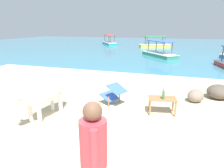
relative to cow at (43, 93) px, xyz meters
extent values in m
cube|color=#CCB78E|center=(1.80, -0.99, -0.72)|extent=(18.00, 14.00, 0.04)
cube|color=teal|center=(1.80, 21.01, -0.74)|extent=(60.00, 36.00, 0.03)
cylinder|color=silver|center=(0.11, -0.37, -0.43)|extent=(0.11, 0.11, 0.55)
cylinder|color=silver|center=(-0.20, -0.34, -0.43)|extent=(0.11, 0.11, 0.55)
cylinder|color=silver|center=(0.21, 0.44, -0.43)|extent=(0.11, 0.11, 0.55)
cylinder|color=silver|center=(-0.10, 0.48, -0.43)|extent=(0.11, 0.11, 0.55)
ellipsoid|color=silver|center=(0.01, 0.05, 0.01)|extent=(0.74, 1.55, 0.60)
ellipsoid|color=silver|center=(-0.11, -0.87, 0.11)|extent=(0.29, 0.43, 0.28)
cone|color=silver|center=(0.03, -0.88, 0.23)|extent=(0.11, 0.11, 0.10)
cone|color=silver|center=(-0.25, -0.85, 0.23)|extent=(0.11, 0.11, 0.10)
ellipsoid|color=silver|center=(-0.03, -0.21, 0.26)|extent=(0.27, 0.31, 0.20)
cube|color=olive|center=(3.00, 1.25, -0.25)|extent=(0.83, 0.58, 0.04)
cylinder|color=olive|center=(3.30, 1.49, -0.49)|extent=(0.05, 0.05, 0.44)
cylinder|color=olive|center=(3.37, 1.14, -0.49)|extent=(0.05, 0.05, 0.44)
cylinder|color=olive|center=(2.63, 1.36, -0.49)|extent=(0.05, 0.05, 0.44)
cylinder|color=olive|center=(2.70, 1.00, -0.49)|extent=(0.05, 0.05, 0.44)
cylinder|color=#2D6B38|center=(3.02, 1.16, -0.12)|extent=(0.07, 0.07, 0.22)
cylinder|color=#2D6B38|center=(3.02, 1.16, 0.02)|extent=(0.03, 0.03, 0.06)
cylinder|color=red|center=(3.02, 1.16, 0.06)|extent=(0.03, 0.03, 0.02)
cylinder|color=olive|center=(1.04, 1.37, -0.63)|extent=(0.04, 0.04, 0.14)
cylinder|color=olive|center=(1.24, 1.84, -0.63)|extent=(0.04, 0.04, 0.14)
cylinder|color=olive|center=(1.42, 1.20, -0.53)|extent=(0.04, 0.04, 0.34)
cylinder|color=olive|center=(1.62, 1.68, -0.53)|extent=(0.04, 0.04, 0.34)
cube|color=#3D66C6|center=(1.33, 1.52, -0.46)|extent=(0.60, 0.65, 0.21)
cube|color=#3D66C6|center=(1.62, 1.40, -0.14)|extent=(0.63, 0.66, 0.23)
cylinder|color=#CC3D47|center=(2.46, -2.36, 0.41)|extent=(0.32, 0.32, 0.58)
cylinder|color=#CC3D47|center=(2.37, -2.18, 0.44)|extent=(0.09, 0.09, 0.52)
cylinder|color=#CC3D47|center=(2.56, -2.55, 0.44)|extent=(0.09, 0.09, 0.52)
sphere|color=brown|center=(2.46, -2.36, 0.81)|extent=(0.22, 0.22, 0.22)
ellipsoid|color=brown|center=(4.76, 3.12, -0.46)|extent=(1.06, 1.07, 0.48)
ellipsoid|color=gray|center=(3.98, 2.51, -0.49)|extent=(0.72, 0.73, 0.42)
cube|color=#338E66|center=(1.87, 12.59, -0.59)|extent=(3.14, 3.48, 0.28)
cube|color=white|center=(1.87, 12.59, -0.43)|extent=(3.23, 3.57, 0.04)
cylinder|color=brown|center=(2.86, 12.01, 0.03)|extent=(0.06, 0.06, 0.95)
cylinder|color=brown|center=(2.26, 11.51, 0.03)|extent=(0.06, 0.06, 0.95)
cylinder|color=brown|center=(1.48, 13.67, 0.03)|extent=(0.06, 0.06, 0.95)
cylinder|color=brown|center=(0.89, 13.18, 0.03)|extent=(0.06, 0.06, 0.95)
cube|color=#3D66C6|center=(1.87, 12.59, 0.53)|extent=(2.33, 2.54, 0.06)
cube|color=gold|center=(0.59, 20.59, -0.59)|extent=(3.74, 2.46, 0.28)
cube|color=white|center=(0.59, 20.59, -0.43)|extent=(3.83, 2.53, 0.04)
cylinder|color=brown|center=(-0.24, 19.81, 0.03)|extent=(0.06, 0.06, 0.95)
cylinder|color=brown|center=(-0.55, 20.51, 0.03)|extent=(0.06, 0.06, 0.95)
cylinder|color=brown|center=(1.74, 20.68, 0.03)|extent=(0.06, 0.06, 0.95)
cylinder|color=brown|center=(1.43, 21.38, 0.03)|extent=(0.06, 0.06, 0.95)
cube|color=#339356|center=(0.59, 20.59, 0.53)|extent=(2.68, 1.87, 0.06)
cylinder|color=brown|center=(5.95, 9.73, 0.03)|extent=(0.06, 0.06, 0.95)
cube|color=teal|center=(-5.63, 22.01, -0.59)|extent=(2.90, 3.61, 0.28)
cube|color=white|center=(-5.63, 22.01, -0.43)|extent=(2.98, 3.70, 0.04)
cylinder|color=brown|center=(-4.72, 21.32, 0.03)|extent=(0.06, 0.06, 0.95)
cylinder|color=brown|center=(-5.36, 20.90, 0.03)|extent=(0.06, 0.06, 0.95)
cylinder|color=brown|center=(-5.90, 23.13, 0.03)|extent=(0.06, 0.06, 0.95)
cylinder|color=brown|center=(-6.55, 22.70, 0.03)|extent=(0.06, 0.06, 0.95)
cube|color=red|center=(-5.63, 22.01, 0.53)|extent=(2.17, 2.62, 0.06)
camera|label=1|loc=(3.30, -4.23, 1.70)|focal=32.20mm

